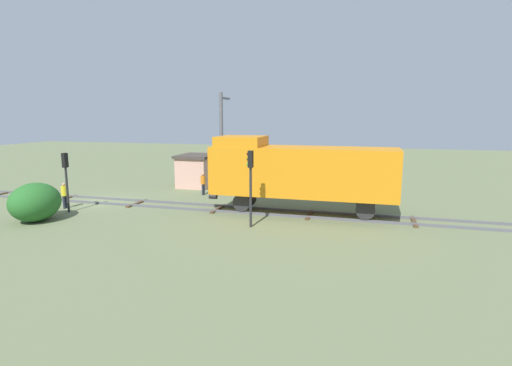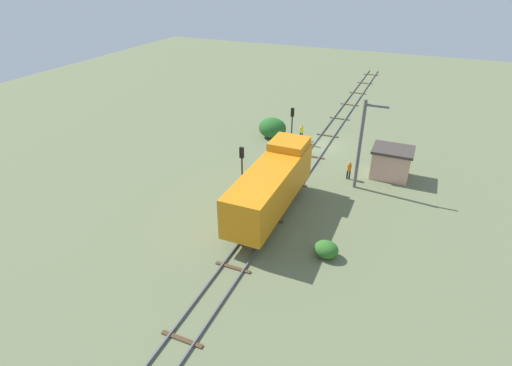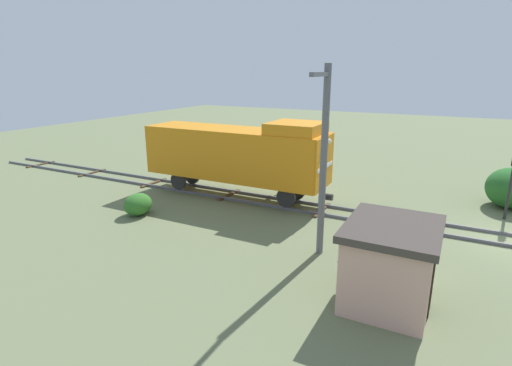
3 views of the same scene
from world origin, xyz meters
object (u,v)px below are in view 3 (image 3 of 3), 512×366
at_px(catenary_mast, 323,158).
at_px(relay_hut, 390,263).
at_px(locomotive, 238,153).
at_px(traffic_signal_mid, 293,144).
at_px(worker_by_signal, 355,229).

distance_m(catenary_mast, relay_hut, 4.85).
xyz_separation_m(locomotive, traffic_signal_mid, (3.40, -2.09, 0.14)).
bearing_deg(traffic_signal_mid, worker_by_signal, -141.68).
xyz_separation_m(traffic_signal_mid, catenary_mast, (-8.46, -4.76, 1.19)).
bearing_deg(relay_hut, traffic_signal_mid, 36.15).
height_order(locomotive, worker_by_signal, locomotive).
xyz_separation_m(traffic_signal_mid, worker_by_signal, (-7.60, -6.01, -1.92)).
distance_m(locomotive, catenary_mast, 8.63).
height_order(traffic_signal_mid, worker_by_signal, traffic_signal_mid).
bearing_deg(locomotive, relay_hut, -126.72).
distance_m(worker_by_signal, relay_hut, 3.86).
height_order(traffic_signal_mid, catenary_mast, catenary_mast).
xyz_separation_m(locomotive, worker_by_signal, (-4.20, -8.10, -1.78)).
bearing_deg(worker_by_signal, traffic_signal_mid, -152.64).
distance_m(traffic_signal_mid, relay_hut, 13.58).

